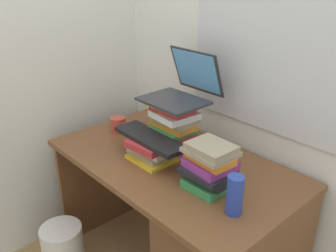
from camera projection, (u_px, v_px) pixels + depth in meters
wall_back at (232, 34)px, 1.85m from camera, size 6.00×0.06×2.60m
wall_left at (81, 25)px, 2.14m from camera, size 0.05×6.00×2.60m
desk at (213, 247)px, 1.74m from camera, size 1.27×0.72×0.72m
book_stack_tall at (173, 125)px, 1.88m from camera, size 0.24×0.21×0.27m
book_stack_keyboard_riser at (150, 150)px, 1.83m from camera, size 0.23×0.20×0.11m
book_stack_side at (209, 166)px, 1.58m from camera, size 0.23×0.20×0.21m
laptop at (183, 88)px, 1.84m from camera, size 0.31×0.33×0.24m
keyboard at (150, 138)px, 1.80m from camera, size 0.42×0.15×0.02m
computer_mouse at (197, 171)px, 1.71m from camera, size 0.06×0.10×0.04m
mug at (119, 125)px, 2.13m from camera, size 0.13×0.09×0.09m
water_bottle at (235, 195)px, 1.42m from camera, size 0.07×0.07×0.17m
wastebasket at (63, 250)px, 2.07m from camera, size 0.23×0.23×0.30m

